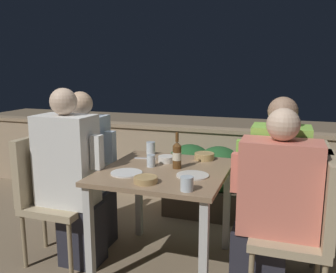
{
  "coord_description": "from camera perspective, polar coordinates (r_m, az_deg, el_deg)",
  "views": [
    {
      "loc": [
        0.79,
        -2.25,
        1.44
      ],
      "look_at": [
        0.0,
        0.07,
        0.96
      ],
      "focal_mm": 38.0,
      "sensor_mm": 36.0,
      "label": 1
    }
  ],
  "objects": [
    {
      "name": "chair_left_far",
      "position": [
        3.07,
        -16.12,
        -5.98
      ],
      "size": [
        0.45,
        0.45,
        0.94
      ],
      "color": "tan",
      "rests_on": "ground_plane"
    },
    {
      "name": "person_blue_shirt",
      "position": [
        2.94,
        -12.86,
        -5.07
      ],
      "size": [
        0.47,
        0.26,
        1.25
      ],
      "color": "#282833",
      "rests_on": "ground_plane"
    },
    {
      "name": "fork_0",
      "position": [
        2.76,
        -3.63,
        -3.52
      ],
      "size": [
        0.17,
        0.05,
        0.01
      ],
      "color": "silver",
      "rests_on": "dining_table"
    },
    {
      "name": "bowl_0",
      "position": [
        2.2,
        -3.59,
        -6.85
      ],
      "size": [
        0.15,
        0.15,
        0.04
      ],
      "color": "tan",
      "rests_on": "dining_table"
    },
    {
      "name": "glass_cup_2",
      "position": [
        2.06,
        3.05,
        -7.58
      ],
      "size": [
        0.08,
        0.08,
        0.08
      ],
      "color": "silver",
      "rests_on": "dining_table"
    },
    {
      "name": "person_coral_top",
      "position": [
        2.27,
        16.35,
        -10.97
      ],
      "size": [
        0.52,
        0.26,
        1.21
      ],
      "color": "#282833",
      "rests_on": "ground_plane"
    },
    {
      "name": "chair_left_near",
      "position": [
        2.81,
        -18.66,
        -7.72
      ],
      "size": [
        0.45,
        0.45,
        0.94
      ],
      "color": "tan",
      "rests_on": "ground_plane"
    },
    {
      "name": "glass_cup_0",
      "position": [
        2.54,
        -2.74,
        -3.91
      ],
      "size": [
        0.06,
        0.06,
        0.09
      ],
      "color": "silver",
      "rests_on": "dining_table"
    },
    {
      "name": "ground_plane",
      "position": [
        2.78,
        -0.48,
        -20.0
      ],
      "size": [
        16.0,
        16.0,
        0.0
      ],
      "primitive_type": "plane",
      "color": "#847056"
    },
    {
      "name": "parapet_wall",
      "position": [
        3.84,
        6.26,
        -4.47
      ],
      "size": [
        9.0,
        0.18,
        0.81
      ],
      "color": "tan",
      "rests_on": "ground_plane"
    },
    {
      "name": "bowl_1",
      "position": [
        2.66,
        -0.25,
        -3.58
      ],
      "size": [
        0.12,
        0.12,
        0.05
      ],
      "color": "silver",
      "rests_on": "dining_table"
    },
    {
      "name": "bowl_2",
      "position": [
        2.75,
        5.86,
        -3.1
      ],
      "size": [
        0.15,
        0.15,
        0.05
      ],
      "color": "tan",
      "rests_on": "dining_table"
    },
    {
      "name": "chair_right_far",
      "position": [
        2.55,
        21.12,
        -9.87
      ],
      "size": [
        0.45,
        0.45,
        0.94
      ],
      "color": "tan",
      "rests_on": "ground_plane"
    },
    {
      "name": "dining_table",
      "position": [
        2.51,
        -0.5,
        -7.49
      ],
      "size": [
        0.85,
        0.9,
        0.74
      ],
      "color": "#937556",
      "rests_on": "ground_plane"
    },
    {
      "name": "plate_0",
      "position": [
        2.34,
        3.97,
        -6.24
      ],
      "size": [
        0.21,
        0.21,
        0.01
      ],
      "color": "silver",
      "rests_on": "dining_table"
    },
    {
      "name": "glass_cup_1",
      "position": [
        2.9,
        -2.78,
        -1.85
      ],
      "size": [
        0.07,
        0.07,
        0.1
      ],
      "color": "silver",
      "rests_on": "dining_table"
    },
    {
      "name": "potted_plant",
      "position": [
        3.22,
        23.63,
        -8.15
      ],
      "size": [
        0.35,
        0.35,
        0.7
      ],
      "color": "#9E5638",
      "rests_on": "ground_plane"
    },
    {
      "name": "plate_1",
      "position": [
        2.4,
        -6.67,
        -5.82
      ],
      "size": [
        0.21,
        0.21,
        0.01
      ],
      "color": "white",
      "rests_on": "dining_table"
    },
    {
      "name": "chair_right_near",
      "position": [
        2.29,
        21.63,
        -12.31
      ],
      "size": [
        0.45,
        0.45,
        0.94
      ],
      "color": "tan",
      "rests_on": "ground_plane"
    },
    {
      "name": "person_white_polo",
      "position": [
        2.67,
        -15.24,
        -6.41
      ],
      "size": [
        0.49,
        0.26,
        1.3
      ],
      "color": "#282833",
      "rests_on": "ground_plane"
    },
    {
      "name": "person_green_blouse",
      "position": [
        2.52,
        16.48,
        -8.0
      ],
      "size": [
        0.47,
        0.26,
        1.25
      ],
      "color": "#282833",
      "rests_on": "ground_plane"
    },
    {
      "name": "beer_bottle",
      "position": [
        2.48,
        1.45,
        -2.93
      ],
      "size": [
        0.06,
        0.06,
        0.26
      ],
      "color": "brown",
      "rests_on": "dining_table"
    },
    {
      "name": "planter_hedge",
      "position": [
        3.46,
        8.08,
        -6.66
      ],
      "size": [
        1.03,
        0.47,
        0.7
      ],
      "color": "brown",
      "rests_on": "ground_plane"
    }
  ]
}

